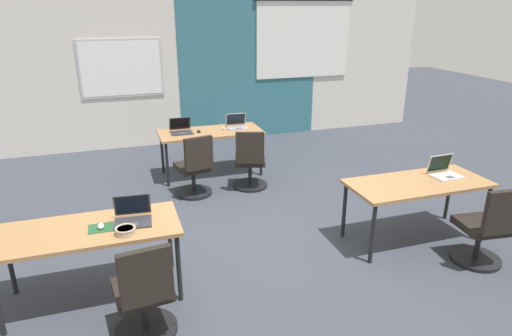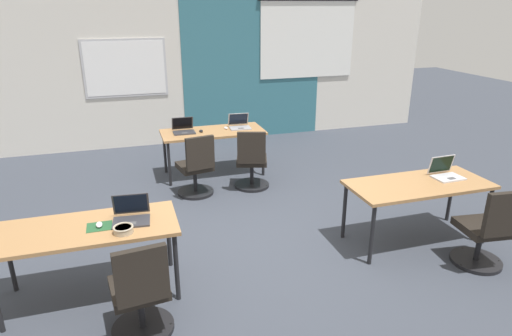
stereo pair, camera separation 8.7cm
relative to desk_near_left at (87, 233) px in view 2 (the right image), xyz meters
The scene contains 18 objects.
ground_plane 1.96m from the desk_near_left, 18.92° to the left, with size 24.00×24.00×0.00m.
back_wall_assembly 5.17m from the desk_near_left, 69.53° to the left, with size 10.00×0.27×2.80m.
desk_near_left is the anchor object (origin of this frame).
desk_near_right 3.50m from the desk_near_left, ahead, with size 1.60×0.70×0.72m.
desk_far_center 3.30m from the desk_near_left, 57.99° to the left, with size 1.60×0.70×0.72m.
laptop_far_right 3.61m from the desk_near_left, 52.39° to the left, with size 0.35×0.34×0.22m.
mouse_far_right 3.47m from the desk_near_left, 55.33° to the left, with size 0.06×0.10×0.03m.
chair_far_right 2.99m from the desk_near_left, 43.39° to the left, with size 0.55×0.60×0.92m.
laptop_far_left 3.14m from the desk_near_left, 65.52° to the left, with size 0.33×0.32×0.22m.
mouse_far_left 3.20m from the desk_near_left, 60.75° to the left, with size 0.06×0.10×0.03m.
chair_far_left 2.45m from the desk_near_left, 56.61° to the left, with size 0.52×0.57×0.92m.
laptop_near_right_end 3.90m from the desk_near_left, ahead, with size 0.34×0.29×0.23m.
chair_near_right_end 3.92m from the desk_near_left, 10.11° to the right, with size 0.52×0.56×0.92m.
laptop_near_left_inner 0.41m from the desk_near_left, ahead, with size 0.35×0.31×0.23m.
mousepad_near_left_inner 0.13m from the desk_near_left, 14.69° to the right, with size 0.22×0.19×0.00m.
mouse_near_left_inner 0.14m from the desk_near_left, 14.69° to the right, with size 0.06×0.10×0.03m.
chair_near_left_inner 0.86m from the desk_near_left, 60.12° to the right, with size 0.52×0.56×0.92m.
snack_bowl 0.39m from the desk_near_left, 33.23° to the right, with size 0.18×0.18×0.06m.
Camera 2 is at (-1.34, -4.41, 2.59)m, focal length 31.02 mm.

